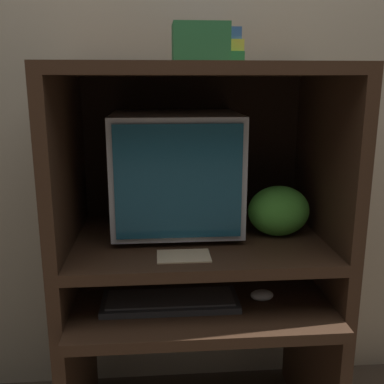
% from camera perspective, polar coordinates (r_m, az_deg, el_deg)
% --- Properties ---
extents(wall_back, '(6.00, 0.06, 2.60)m').
position_cam_1_polar(wall_back, '(1.82, -0.21, 13.77)').
color(wall_back, gray).
rests_on(wall_back, ground_plane).
extents(desk_base, '(0.91, 0.65, 0.60)m').
position_cam_1_polar(desk_base, '(1.70, 0.90, -18.87)').
color(desk_base, '#382316').
rests_on(desk_base, ground_plane).
extents(desk_monitor_shelf, '(0.91, 0.59, 0.18)m').
position_cam_1_polar(desk_monitor_shelf, '(1.58, 0.79, -7.04)').
color(desk_monitor_shelf, '#382316').
rests_on(desk_monitor_shelf, desk_base).
extents(hutch_upper, '(0.91, 0.59, 0.57)m').
position_cam_1_polar(hutch_upper, '(1.51, 0.73, 8.55)').
color(hutch_upper, '#382316').
rests_on(hutch_upper, desk_monitor_shelf).
extents(crt_monitor, '(0.43, 0.39, 0.42)m').
position_cam_1_polar(crt_monitor, '(1.57, -2.06, 2.65)').
color(crt_monitor, '#B2B2B7').
rests_on(crt_monitor, desk_monitor_shelf).
extents(keyboard, '(0.44, 0.16, 0.03)m').
position_cam_1_polar(keyboard, '(1.49, -2.78, -13.67)').
color(keyboard, '#2D2D30').
rests_on(keyboard, desk_base).
extents(mouse, '(0.08, 0.05, 0.03)m').
position_cam_1_polar(mouse, '(1.53, 8.87, -12.81)').
color(mouse, '#B7B7B7').
rests_on(mouse, desk_base).
extents(snack_bag, '(0.21, 0.16, 0.17)m').
position_cam_1_polar(snack_bag, '(1.58, 10.94, -2.36)').
color(snack_bag, green).
rests_on(snack_bag, desk_monitor_shelf).
extents(book_stack, '(0.19, 0.15, 0.11)m').
position_cam_1_polar(book_stack, '(1.55, 2.62, 17.90)').
color(book_stack, '#236638').
rests_on(book_stack, hutch_upper).
extents(paper_card, '(0.16, 0.11, 0.00)m').
position_cam_1_polar(paper_card, '(1.39, -1.07, -8.13)').
color(paper_card, '#CCB28C').
rests_on(paper_card, desk_monitor_shelf).
extents(storage_box, '(0.17, 0.14, 0.12)m').
position_cam_1_polar(storage_box, '(1.44, 0.92, 18.32)').
color(storage_box, '#236638').
rests_on(storage_box, hutch_upper).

